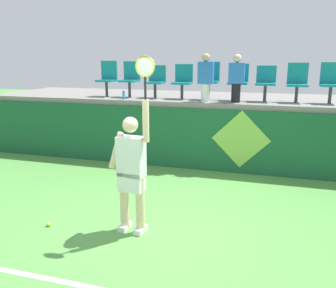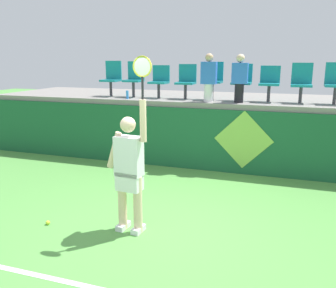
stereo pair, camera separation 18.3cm
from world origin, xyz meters
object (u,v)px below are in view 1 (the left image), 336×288
at_px(tennis_ball, 49,224).
at_px(stadium_chair_6, 266,81).
at_px(stadium_chair_1, 130,77).
at_px(stadium_chair_8, 331,81).
at_px(stadium_chair_4, 209,78).
at_px(spectator_1, 237,78).
at_px(tennis_player, 132,169).
at_px(stadium_chair_3, 183,80).
at_px(stadium_chair_0, 108,77).
at_px(stadium_chair_7, 297,81).
at_px(spectator_0, 206,77).
at_px(water_bottle, 124,95).
at_px(stadium_chair_5, 238,80).
at_px(stadium_chair_2, 156,80).

relative_size(tennis_ball, stadium_chair_6, 0.08).
xyz_separation_m(stadium_chair_1, stadium_chair_8, (4.68, 0.00, -0.01)).
distance_m(stadium_chair_4, spectator_1, 0.79).
relative_size(stadium_chair_1, stadium_chair_6, 1.11).
relative_size(tennis_player, stadium_chair_3, 3.06).
bearing_deg(tennis_ball, stadium_chair_0, 103.33).
bearing_deg(stadium_chair_0, stadium_chair_4, -0.08).
relative_size(stadium_chair_7, stadium_chair_8, 0.99).
height_order(stadium_chair_3, spectator_0, spectator_0).
xyz_separation_m(stadium_chair_0, stadium_chair_4, (2.65, -0.00, 0.00)).
height_order(water_bottle, stadium_chair_8, stadium_chair_8).
height_order(stadium_chair_7, spectator_0, spectator_0).
bearing_deg(stadium_chair_5, stadium_chair_1, 179.90).
bearing_deg(stadium_chair_7, water_bottle, -172.44).
height_order(tennis_player, stadium_chair_2, tennis_player).
relative_size(water_bottle, stadium_chair_1, 0.23).
height_order(stadium_chair_2, stadium_chair_4, stadium_chair_4).
distance_m(stadium_chair_1, stadium_chair_2, 0.68).
height_order(stadium_chair_0, stadium_chair_7, stadium_chair_0).
bearing_deg(stadium_chair_5, stadium_chair_8, 0.15).
relative_size(tennis_player, stadium_chair_7, 2.91).
height_order(stadium_chair_0, stadium_chair_5, stadium_chair_0).
bearing_deg(stadium_chair_6, stadium_chair_4, 179.75).
relative_size(tennis_player, spectator_1, 2.40).
relative_size(stadium_chair_3, stadium_chair_6, 1.03).
bearing_deg(spectator_0, stadium_chair_3, 144.10).
bearing_deg(stadium_chair_5, stadium_chair_3, 179.93).
relative_size(stadium_chair_4, stadium_chair_7, 1.02).
bearing_deg(stadium_chair_8, stadium_chair_2, -179.90).
bearing_deg(stadium_chair_4, spectator_0, -90.00).
relative_size(tennis_player, stadium_chair_5, 3.00).
distance_m(stadium_chair_1, stadium_chair_7, 3.99).
distance_m(tennis_player, stadium_chair_6, 4.45).
height_order(water_bottle, stadium_chair_3, stadium_chair_3).
bearing_deg(stadium_chair_4, water_bottle, -165.29).
distance_m(stadium_chair_4, spectator_0, 0.48).
height_order(stadium_chair_4, stadium_chair_8, stadium_chair_4).
distance_m(tennis_ball, stadium_chair_7, 5.92).
xyz_separation_m(tennis_ball, spectator_1, (2.32, 3.86, 2.04)).
height_order(tennis_ball, stadium_chair_5, stadium_chair_5).
bearing_deg(tennis_ball, water_bottle, 95.21).
bearing_deg(stadium_chair_6, stadium_chair_2, 179.97).
xyz_separation_m(stadium_chair_6, spectator_1, (-0.62, -0.39, 0.09)).
bearing_deg(spectator_1, stadium_chair_1, 171.55).
xyz_separation_m(tennis_player, stadium_chair_5, (1.03, 4.01, 1.04)).
height_order(tennis_player, stadium_chair_7, tennis_player).
bearing_deg(tennis_ball, tennis_player, 10.54).
relative_size(tennis_player, stadium_chair_4, 2.87).
height_order(stadium_chair_6, spectator_1, spectator_1).
relative_size(stadium_chair_1, stadium_chair_3, 1.08).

